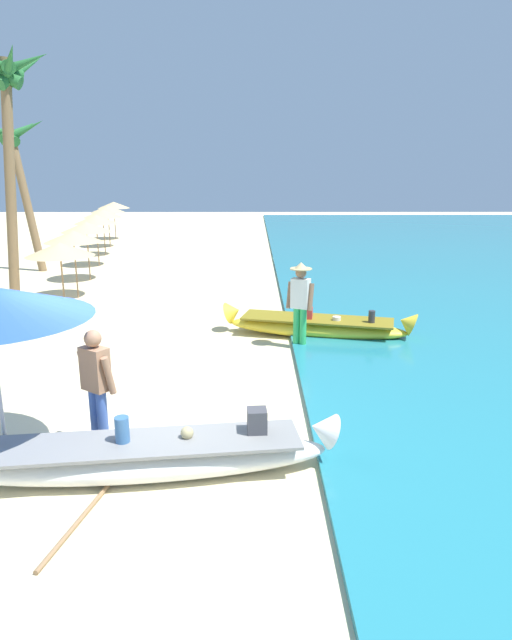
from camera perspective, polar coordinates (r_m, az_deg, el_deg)
name	(u,v)px	position (r m, az deg, el deg)	size (l,w,h in m)	color
ground_plane	(140,426)	(8.38, -11.75, -10.56)	(80.00, 80.00, 0.00)	beige
boat_white_foreground	(147,457)	(7.01, -11.09, -13.54)	(4.75, 1.29, 0.78)	white
boat_yellow_midground	(317,326)	(12.34, 6.22, -0.62)	(4.23, 1.77, 0.74)	yellow
person_vendor_hatted	(300,299)	(11.33, 4.54, 2.11)	(0.58, 0.44, 1.79)	green
person_tourist_customer	(96,383)	(7.54, -15.96, -6.20)	(0.56, 0.48, 1.64)	#3D5BA8
parasol_row_0	(60,249)	(14.01, -19.36, 6.80)	(1.60, 1.60, 1.91)	#8E6B47
parasol_row_1	(73,237)	(16.53, -18.13, 8.08)	(1.60, 1.60, 1.91)	#8E6B47
parasol_row_2	(86,227)	(19.08, -16.92, 9.05)	(1.60, 1.60, 1.91)	#8E6B47
parasol_row_3	(96,219)	(21.85, -16.00, 9.83)	(1.60, 1.60, 1.91)	#8E6B47
parasol_row_4	(103,214)	(24.52, -15.36, 10.41)	(1.60, 1.60, 1.91)	#8E6B47
parasol_row_5	(108,209)	(27.13, -14.87, 10.86)	(1.60, 1.60, 1.91)	#8E6B47
parasol_row_6	(114,205)	(30.03, -14.30, 11.28)	(1.60, 1.60, 1.91)	#8E6B47
palm_tree_tall_inland	(5,99)	(17.10, -24.18, 19.84)	(2.58, 2.64, 6.68)	brown
palm_tree_leaning_seaward	(14,150)	(21.64, -23.43, 15.60)	(2.46, 2.49, 5.34)	brown
paddle	(92,505)	(6.71, -16.35, -17.62)	(0.55, 1.73, 0.05)	#8E6B47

